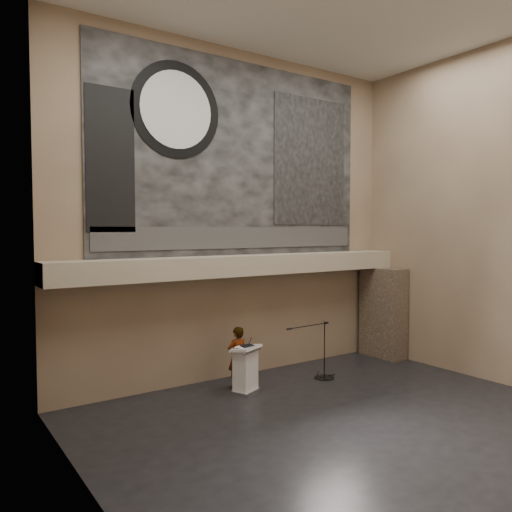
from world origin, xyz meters
TOP-DOWN VIEW (x-y plane):
  - floor at (0.00, 0.00)m, footprint 10.00×10.00m
  - wall_back at (0.00, 4.00)m, footprint 10.00×0.02m
  - wall_left at (-5.00, 0.00)m, footprint 0.02×8.00m
  - wall_right at (5.00, 0.00)m, footprint 0.02×8.00m
  - soffit at (0.00, 3.60)m, footprint 10.00×0.80m
  - sprinkler_left at (-1.60, 3.55)m, footprint 0.04×0.04m
  - sprinkler_right at (1.90, 3.55)m, footprint 0.04×0.04m
  - banner at (0.00, 3.97)m, footprint 8.00×0.05m
  - banner_text_strip at (0.00, 3.93)m, footprint 7.76×0.02m
  - banner_clock_rim at (-1.80, 3.93)m, footprint 2.30×0.02m
  - banner_clock_face at (-1.80, 3.91)m, footprint 1.84×0.02m
  - banner_building_print at (2.40, 3.93)m, footprint 2.60×0.02m
  - banner_brick_print at (-3.40, 3.93)m, footprint 1.10×0.02m
  - stone_pier at (4.65, 3.15)m, footprint 0.60×1.40m
  - lectern at (-0.66, 2.67)m, footprint 0.84×0.74m
  - binder at (-0.62, 2.66)m, footprint 0.31×0.25m
  - papers at (-0.76, 2.67)m, footprint 0.33×0.37m
  - speaker_person at (-0.61, 3.11)m, footprint 0.56×0.38m
  - mic_stand at (1.62, 2.49)m, footprint 1.55×0.52m

SIDE VIEW (x-z plane):
  - floor at x=0.00m, z-range 0.00..0.00m
  - mic_stand at x=1.62m, z-range -0.52..0.97m
  - lectern at x=-0.66m, z-range -0.01..1.12m
  - speaker_person at x=-0.61m, z-range 0.00..1.50m
  - papers at x=-0.76m, z-range 1.10..1.10m
  - binder at x=-0.62m, z-range 1.10..1.14m
  - stone_pier at x=4.65m, z-range 0.00..2.70m
  - sprinkler_left at x=-1.60m, z-range 2.64..2.70m
  - sprinkler_right at x=1.90m, z-range 2.64..2.70m
  - soffit at x=0.00m, z-range 2.70..3.20m
  - banner_text_strip at x=0.00m, z-range 3.38..3.93m
  - wall_back at x=0.00m, z-range 0.00..8.50m
  - wall_left at x=-5.00m, z-range 0.00..8.50m
  - wall_right at x=5.00m, z-range 0.00..8.50m
  - banner_brick_print at x=-3.40m, z-range 3.80..7.00m
  - banner at x=0.00m, z-range 3.20..8.20m
  - banner_building_print at x=2.40m, z-range 4.00..7.60m
  - banner_clock_rim at x=-1.80m, z-range 5.55..7.85m
  - banner_clock_face at x=-1.80m, z-range 5.78..7.62m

